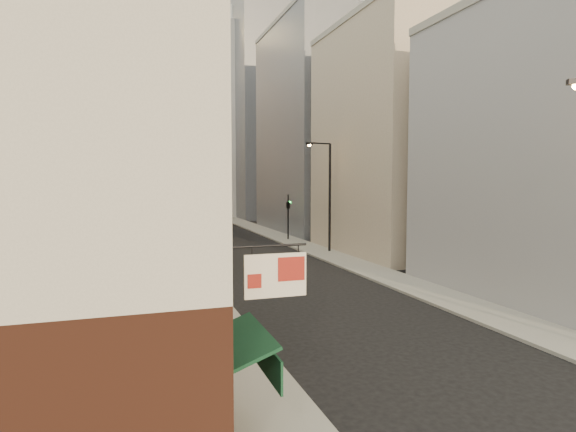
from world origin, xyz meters
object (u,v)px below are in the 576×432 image
Objects in this scene: white_tower at (242,114)px; traffic_light_left at (159,207)px; clock_tower at (173,126)px; traffic_light_right at (288,204)px; streetlamp_mid at (327,191)px.

white_tower is 40.06m from traffic_light_left.
traffic_light_right is (7.61, -50.74, -13.70)m from clock_tower.
white_tower is at bearing -98.98° from traffic_light_left.
traffic_light_left is (-16.77, -33.17, -14.94)m from white_tower.
white_tower is at bearing -51.84° from clock_tower.
streetlamp_mid is at bearing 153.94° from traffic_light_left.
traffic_light_left is (-13.84, 13.32, -1.96)m from streetlamp_mid.
streetlamp_mid is at bearing -82.40° from clock_tower.
white_tower is 4.21× the size of streetlamp_mid.
clock_tower reaches higher than white_tower.
clock_tower is 53.11m from traffic_light_right.
white_tower reaches higher than streetlamp_mid.
streetlamp_mid is at bearing 89.05° from traffic_light_right.
traffic_light_left is at bearing -18.57° from traffic_light_right.
traffic_light_right is (-0.46, 9.75, -1.70)m from streetlamp_mid.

